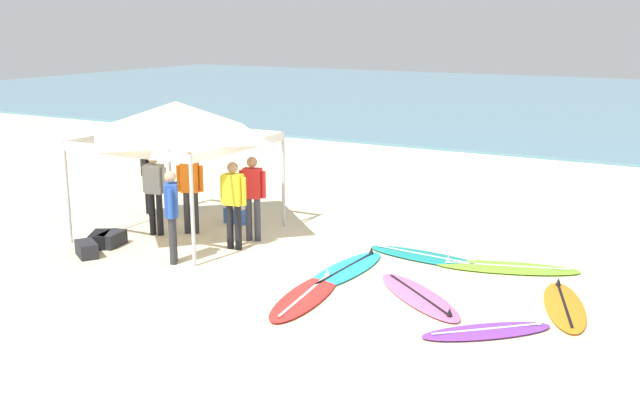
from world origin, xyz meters
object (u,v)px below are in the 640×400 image
person_red (253,193)px  person_blue (172,210)px  surfboard_purple (488,331)px  surfboard_teal (425,256)px  surfboard_red (306,296)px  gear_bag_on_sand (100,239)px  surfboard_lime (506,267)px  gear_bag_by_pole (87,249)px  gear_bag_near_tent (112,239)px  person_black (148,172)px  person_orange (190,187)px  person_yellow (233,199)px  surfboard_cyan (346,269)px  canopy_tent (177,119)px  surfboard_orange (564,306)px  surfboard_pink (419,296)px  cooler_box (237,214)px  person_grey (155,188)px

person_red → person_blue: 1.95m
surfboard_purple → surfboard_teal: (-2.03, 2.84, -0.00)m
surfboard_red → surfboard_teal: bearing=72.1°
person_red → gear_bag_on_sand: (-2.41, -1.78, -0.85)m
surfboard_red → surfboard_lime: bearing=50.7°
gear_bag_by_pole → gear_bag_on_sand: 0.66m
surfboard_lime → gear_bag_near_tent: 7.53m
surfboard_teal → person_black: bearing=179.4°
person_orange → surfboard_red: bearing=-28.4°
surfboard_lime → person_yellow: 5.22m
person_orange → person_black: same height
surfboard_cyan → person_black: size_ratio=1.43×
canopy_tent → gear_bag_near_tent: bearing=-115.8°
surfboard_cyan → person_red: (-2.50, 0.83, 0.95)m
canopy_tent → surfboard_cyan: bearing=-7.0°
surfboard_orange → gear_bag_on_sand: size_ratio=3.74×
surfboard_orange → surfboard_lime: (-1.29, 1.42, -0.00)m
gear_bag_by_pole → gear_bag_on_sand: (-0.26, 0.61, 0.00)m
person_yellow → surfboard_pink: bearing=-11.0°
gear_bag_on_sand → cooler_box: (1.33, 2.76, 0.06)m
canopy_tent → person_red: canopy_tent is taller
gear_bag_by_pole → cooler_box: 3.53m
gear_bag_by_pole → cooler_box: size_ratio=1.20×
surfboard_pink → person_black: (-7.38, 2.08, 0.95)m
surfboard_cyan → surfboard_teal: (0.96, 1.39, 0.00)m
gear_bag_near_tent → gear_bag_by_pole: (0.06, -0.73, 0.00)m
person_grey → person_blue: bearing=-40.5°
gear_bag_by_pole → surfboard_purple: bearing=0.8°
person_black → person_grey: (1.27, -1.24, 0.00)m
surfboard_cyan → surfboard_lime: size_ratio=0.94×
person_yellow → person_blue: bearing=-110.9°
canopy_tent → person_red: size_ratio=1.87×
gear_bag_near_tent → cooler_box: (1.13, 2.64, 0.06)m
surfboard_orange → surfboard_lime: size_ratio=0.86×
person_grey → cooler_box: bearing=60.4°
canopy_tent → cooler_box: bearing=69.6°
person_yellow → person_red: bearing=89.3°
canopy_tent → surfboard_lime: bearing=8.5°
person_black → gear_bag_near_tent: 2.65m
person_black → surfboard_red: bearing=-26.9°
gear_bag_near_tent → cooler_box: bearing=66.8°
surfboard_orange → person_yellow: 6.32m
surfboard_teal → person_grey: size_ratio=1.40×
surfboard_purple → surfboard_teal: same height
surfboard_purple → person_blue: size_ratio=1.06×
surfboard_purple → surfboard_red: bearing=-179.5°
canopy_tent → gear_bag_by_pole: size_ratio=5.34×
surfboard_red → gear_bag_near_tent: size_ratio=4.07×
surfboard_lime → surfboard_teal: size_ratio=1.09×
person_yellow → gear_bag_by_pole: bearing=-141.0°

